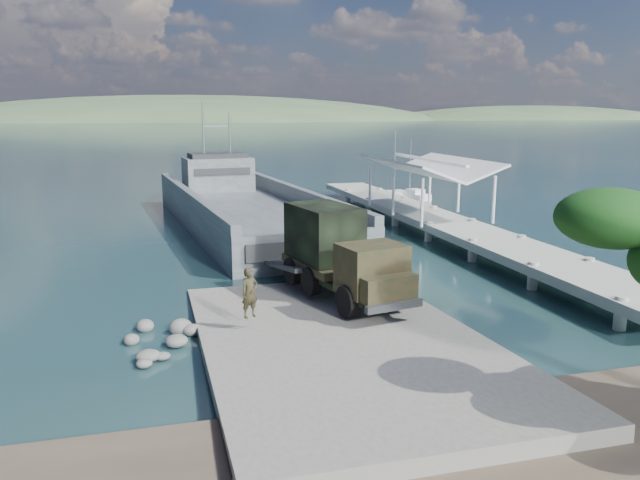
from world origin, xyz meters
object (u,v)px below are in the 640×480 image
at_px(landing_craft, 246,216).
at_px(military_truck, 339,253).
at_px(pier, 433,211).
at_px(sailboat_far, 410,196).
at_px(sailboat_near, 394,199).
at_px(soldier, 250,303).

bearing_deg(landing_craft, military_truck, -92.40).
height_order(pier, landing_craft, landing_craft).
distance_m(pier, landing_craft, 13.89).
xyz_separation_m(landing_craft, sailboat_far, (18.18, 11.22, -0.51)).
height_order(landing_craft, sailboat_far, landing_craft).
bearing_deg(landing_craft, pier, -29.40).
bearing_deg(pier, sailboat_near, 78.78).
height_order(soldier, sailboat_far, sailboat_far).
bearing_deg(military_truck, soldier, -155.55).
relative_size(soldier, sailboat_near, 0.28).
distance_m(pier, soldier, 24.08).
bearing_deg(sailboat_far, landing_craft, -164.15).
bearing_deg(military_truck, sailboat_far, 50.27).
bearing_deg(landing_craft, soldier, -103.77).
bearing_deg(sailboat_far, sailboat_near, -158.32).
height_order(military_truck, soldier, military_truck).
bearing_deg(soldier, sailboat_far, 35.17).
bearing_deg(pier, soldier, -131.80).
xyz_separation_m(sailboat_near, sailboat_far, (2.54, 1.95, -0.05)).
height_order(landing_craft, military_truck, landing_craft).
bearing_deg(pier, military_truck, -128.14).
bearing_deg(sailboat_far, soldier, -137.62).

